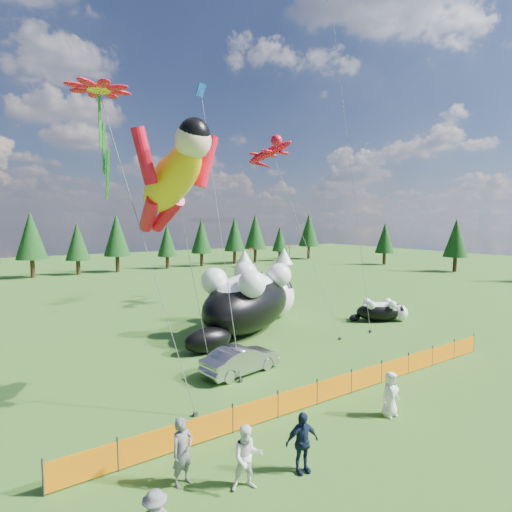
{
  "coord_description": "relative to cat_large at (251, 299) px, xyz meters",
  "views": [
    {
      "loc": [
        -11.79,
        -14.86,
        7.59
      ],
      "look_at": [
        0.59,
        4.0,
        5.56
      ],
      "focal_mm": 28.0,
      "sensor_mm": 36.0,
      "label": 1
    }
  ],
  "objects": [
    {
      "name": "festival_tents",
      "position": [
        8.04,
        31.8,
        -0.75
      ],
      "size": [
        50.0,
        3.2,
        2.8
      ],
      "primitive_type": null,
      "color": "white",
      "rests_on": "ground"
    },
    {
      "name": "spectator_a",
      "position": [
        -10.54,
        -12.82,
        -1.17
      ],
      "size": [
        0.82,
        0.65,
        1.96
      ],
      "primitive_type": "imported",
      "rotation": [
        0.0,
        0.0,
        0.28
      ],
      "color": "slate",
      "rests_on": "ground"
    },
    {
      "name": "superhero_kite",
      "position": [
        -8.93,
        -8.17,
        6.93
      ],
      "size": [
        5.53,
        5.43,
        11.79
      ],
      "color": "#F1AA0C",
      "rests_on": "ground"
    },
    {
      "name": "diamond_kite_b",
      "position": [
        7.52,
        0.3,
        21.09
      ],
      "size": [
        1.78,
        6.47,
        25.74
      ],
      "color": "#0B8787",
      "rests_on": "ground"
    },
    {
      "name": "car",
      "position": [
        -4.79,
        -6.54,
        -1.46
      ],
      "size": [
        4.35,
        2.12,
        1.37
      ],
      "primitive_type": "imported",
      "rotation": [
        0.0,
        0.0,
        1.74
      ],
      "color": "#ACACB1",
      "rests_on": "ground"
    },
    {
      "name": "spectator_e",
      "position": [
        -2.21,
        -13.47,
        -1.28
      ],
      "size": [
        0.89,
        0.61,
        1.75
      ],
      "primitive_type": "imported",
      "rotation": [
        0.0,
        0.0,
        -0.06
      ],
      "color": "white",
      "rests_on": "ground"
    },
    {
      "name": "ground",
      "position": [
        -2.96,
        -8.2,
        -2.15
      ],
      "size": [
        160.0,
        160.0,
        0.0
      ],
      "primitive_type": "plane",
      "color": "#113609",
      "rests_on": "ground"
    },
    {
      "name": "cat_small",
      "position": [
        9.41,
        -3.53,
        -1.37
      ],
      "size": [
        4.1,
        3.14,
        1.64
      ],
      "rotation": [
        0.0,
        0.0,
        -0.55
      ],
      "color": "black",
      "rests_on": "ground"
    },
    {
      "name": "safety_fence",
      "position": [
        -2.96,
        -11.2,
        -1.65
      ],
      "size": [
        22.06,
        0.06,
        1.1
      ],
      "color": "#262626",
      "rests_on": "ground"
    },
    {
      "name": "cat_large",
      "position": [
        0.0,
        0.0,
        0.0
      ],
      "size": [
        11.36,
        8.57,
        4.53
      ],
      "rotation": [
        0.0,
        0.0,
        0.54
      ],
      "color": "black",
      "rests_on": "ground"
    },
    {
      "name": "diamond_kite_a",
      "position": [
        -4.49,
        -1.92,
        12.09
      ],
      "size": [
        1.56,
        6.22,
        16.2
      ],
      "color": "#0B45AD",
      "rests_on": "ground"
    },
    {
      "name": "spectator_c",
      "position": [
        -7.31,
        -14.26,
        -1.22
      ],
      "size": [
        1.17,
        0.75,
        1.86
      ],
      "primitive_type": "imported",
      "rotation": [
        0.0,
        0.0,
        -0.18
      ],
      "color": "#141F39",
      "rests_on": "ground"
    },
    {
      "name": "tree_line",
      "position": [
        -2.96,
        36.8,
        1.85
      ],
      "size": [
        90.0,
        4.0,
        8.0
      ],
      "primitive_type": null,
      "color": "black",
      "rests_on": "ground"
    },
    {
      "name": "spectator_b",
      "position": [
        -9.09,
        -14.01,
        -1.22
      ],
      "size": [
        1.03,
        0.81,
        1.86
      ],
      "primitive_type": "imported",
      "rotation": [
        0.0,
        0.0,
        -0.35
      ],
      "color": "white",
      "rests_on": "ground"
    },
    {
      "name": "gecko_kite",
      "position": [
        6.2,
        6.58,
        11.49
      ],
      "size": [
        5.89,
        15.47,
        18.2
      ],
      "color": "red",
      "rests_on": "ground"
    },
    {
      "name": "flower_kite",
      "position": [
        -10.7,
        -4.67,
        10.86
      ],
      "size": [
        3.89,
        6.43,
        14.02
      ],
      "color": "red",
      "rests_on": "ground"
    }
  ]
}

